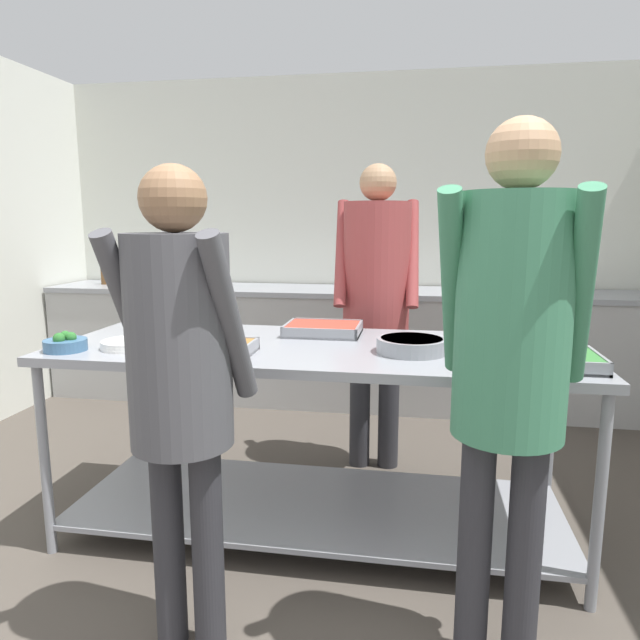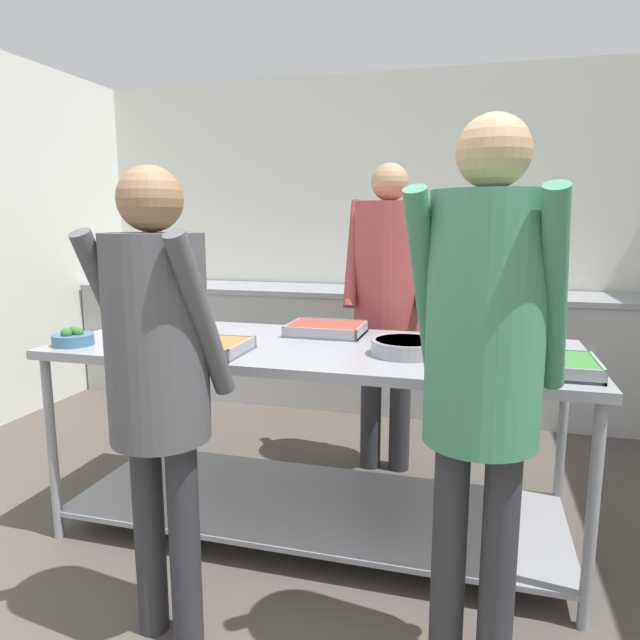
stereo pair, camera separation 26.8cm
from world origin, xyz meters
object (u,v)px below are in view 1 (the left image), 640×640
(water_bottle, at_px, (105,271))
(serving_tray_greens, at_px, (536,358))
(guest_serving_right, at_px, (180,363))
(cook_behind_counter, at_px, (376,285))
(serving_tray_vegetables, at_px, (323,329))
(guest_serving_left, at_px, (511,344))
(serving_tray_roast, at_px, (202,349))
(plate_stack, at_px, (129,344))
(sauce_pan, at_px, (412,345))
(broccoli_bowl, at_px, (65,344))

(water_bottle, bearing_deg, serving_tray_greens, -35.11)
(guest_serving_right, distance_m, cook_behind_counter, 1.69)
(serving_tray_vegetables, relative_size, guest_serving_left, 0.21)
(serving_tray_vegetables, relative_size, guest_serving_right, 0.23)
(serving_tray_greens, xyz_separation_m, guest_serving_left, (-0.18, -0.53, 0.17))
(guest_serving_right, bearing_deg, cook_behind_counter, 72.39)
(serving_tray_roast, distance_m, serving_tray_vegetables, 0.69)
(plate_stack, distance_m, cook_behind_counter, 1.43)
(plate_stack, distance_m, guest_serving_left, 1.65)
(guest_serving_left, bearing_deg, serving_tray_vegetables, 126.95)
(serving_tray_roast, bearing_deg, sauce_pan, 12.66)
(sauce_pan, xyz_separation_m, guest_serving_right, (-0.73, -0.75, 0.08))
(serving_tray_vegetables, xyz_separation_m, guest_serving_right, (-0.29, -1.09, 0.09))
(broccoli_bowl, distance_m, sauce_pan, 1.51)
(serving_tray_vegetables, relative_size, serving_tray_greens, 0.79)
(serving_tray_vegetables, bearing_deg, plate_stack, -150.22)
(broccoli_bowl, relative_size, serving_tray_roast, 0.43)
(serving_tray_roast, xyz_separation_m, serving_tray_greens, (1.36, 0.07, 0.00))
(broccoli_bowl, bearing_deg, cook_behind_counter, 40.16)
(sauce_pan, height_order, cook_behind_counter, cook_behind_counter)
(cook_behind_counter, bearing_deg, water_bottle, 153.40)
(serving_tray_vegetables, distance_m, guest_serving_left, 1.25)
(sauce_pan, distance_m, water_bottle, 3.35)
(serving_tray_greens, bearing_deg, guest_serving_right, -152.87)
(cook_behind_counter, distance_m, water_bottle, 2.70)
(serving_tray_roast, bearing_deg, serving_tray_greens, 2.90)
(serving_tray_vegetables, distance_m, water_bottle, 2.79)
(serving_tray_roast, xyz_separation_m, guest_serving_right, (0.15, -0.56, 0.09))
(serving_tray_vegetables, bearing_deg, sauce_pan, -37.12)
(guest_serving_right, bearing_deg, plate_stack, 129.37)
(guest_serving_right, bearing_deg, serving_tray_roast, 104.72)
(serving_tray_vegetables, bearing_deg, guest_serving_right, -104.75)
(guest_serving_right, bearing_deg, serving_tray_vegetables, 75.25)
(sauce_pan, xyz_separation_m, serving_tray_greens, (0.49, -0.13, -0.01))
(broccoli_bowl, height_order, water_bottle, water_bottle)
(serving_tray_roast, xyz_separation_m, serving_tray_vegetables, (0.43, 0.53, -0.00))
(cook_behind_counter, bearing_deg, sauce_pan, -75.66)
(sauce_pan, height_order, guest_serving_right, guest_serving_right)
(cook_behind_counter, bearing_deg, plate_stack, -136.31)
(sauce_pan, relative_size, serving_tray_greens, 0.95)
(broccoli_bowl, height_order, serving_tray_greens, broccoli_bowl)
(guest_serving_left, bearing_deg, water_bottle, 137.15)
(serving_tray_vegetables, distance_m, serving_tray_greens, 1.04)
(plate_stack, xyz_separation_m, serving_tray_vegetables, (0.80, 0.46, 0.01))
(cook_behind_counter, bearing_deg, guest_serving_left, -70.97)
(plate_stack, height_order, serving_tray_roast, serving_tray_roast)
(plate_stack, bearing_deg, serving_tray_roast, -11.24)
(plate_stack, distance_m, serving_tray_vegetables, 0.92)
(guest_serving_left, relative_size, water_bottle, 7.14)
(guest_serving_left, height_order, water_bottle, guest_serving_left)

